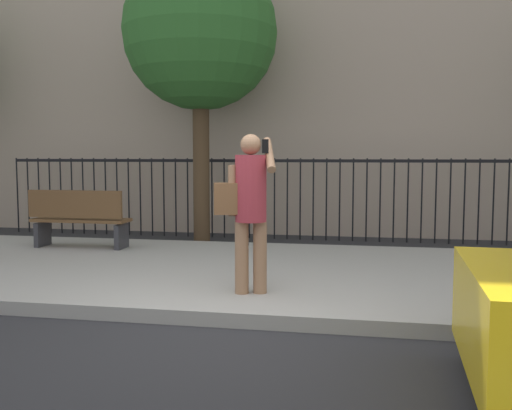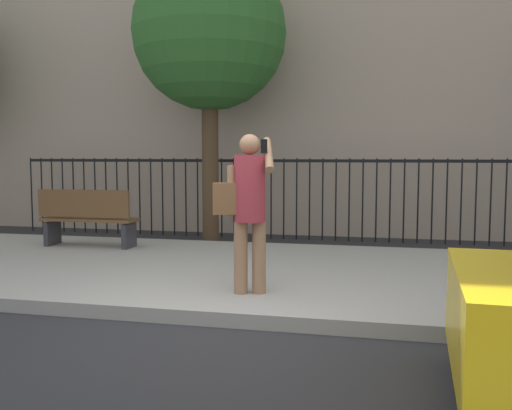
{
  "view_description": "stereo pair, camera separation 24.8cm",
  "coord_description": "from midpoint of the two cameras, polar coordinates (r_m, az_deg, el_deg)",
  "views": [
    {
      "loc": [
        1.36,
        -5.22,
        1.66
      ],
      "look_at": [
        0.15,
        1.13,
        1.1
      ],
      "focal_mm": 40.12,
      "sensor_mm": 36.0,
      "label": 1
    },
    {
      "loc": [
        1.6,
        -5.17,
        1.66
      ],
      "look_at": [
        0.15,
        1.13,
        1.1
      ],
      "focal_mm": 40.12,
      "sensor_mm": 36.0,
      "label": 2
    }
  ],
  "objects": [
    {
      "name": "pedestrian_on_phone",
      "position": [
        6.19,
        0.29,
        0.37
      ],
      "size": [
        0.71,
        0.52,
        1.74
      ],
      "color": "#936B4C",
      "rests_on": "sidewalk"
    },
    {
      "name": "street_bench",
      "position": [
        9.75,
        -15.78,
        -1.14
      ],
      "size": [
        1.6,
        0.45,
        0.95
      ],
      "color": "brown",
      "rests_on": "sidewalk"
    },
    {
      "name": "street_tree_near",
      "position": [
        11.1,
        -4.0,
        16.63
      ],
      "size": [
        2.87,
        2.87,
        5.37
      ],
      "color": "#4C3823",
      "rests_on": "ground"
    },
    {
      "name": "sidewalk",
      "position": [
        7.71,
        1.62,
        -6.88
      ],
      "size": [
        28.0,
        4.4,
        0.15
      ],
      "primitive_type": "cube",
      "color": "#9E9B93",
      "rests_on": "ground"
    },
    {
      "name": "iron_fence",
      "position": [
        11.21,
        5.36,
        1.71
      ],
      "size": [
        12.03,
        0.04,
        1.6
      ],
      "color": "black",
      "rests_on": "ground"
    },
    {
      "name": "ground_plane",
      "position": [
        5.65,
        -2.88,
        -12.1
      ],
      "size": [
        60.0,
        60.0,
        0.0
      ],
      "primitive_type": "plane",
      "color": "#28282B"
    }
  ]
}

